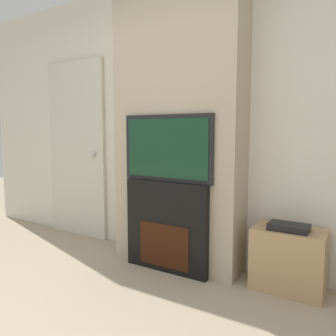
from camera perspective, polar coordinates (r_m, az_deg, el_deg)
name	(u,v)px	position (r m, az deg, el deg)	size (l,w,h in m)	color
wall_back	(189,119)	(3.16, 3.65, 8.52)	(6.00, 0.06, 2.70)	silver
chimney_breast	(178,118)	(2.97, 1.79, 8.67)	(1.20, 0.35, 2.70)	tan
fireplace	(168,226)	(2.94, -0.01, -10.09)	(0.80, 0.15, 0.80)	black
television	(168,148)	(2.82, -0.03, 3.48)	(0.86, 0.07, 0.57)	black
media_stand	(288,259)	(2.79, 20.21, -14.58)	(0.53, 0.32, 0.53)	tan
entry_door	(77,150)	(4.02, -15.64, 3.09)	(0.87, 0.09, 2.04)	beige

